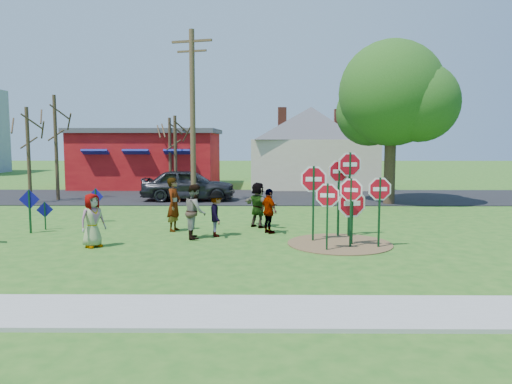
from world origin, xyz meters
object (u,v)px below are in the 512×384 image
(stop_sign_c, at_px, (351,197))
(leafy_tree, at_px, (394,99))
(stop_sign_d, at_px, (350,172))
(person_a, at_px, (93,220))
(person_b, at_px, (174,204))
(stop_sign_a, at_px, (327,202))
(utility_pole, at_px, (193,113))
(suv, at_px, (188,185))
(stop_sign_b, at_px, (339,178))

(stop_sign_c, height_order, leafy_tree, leafy_tree)
(stop_sign_d, relative_size, leafy_tree, 0.37)
(person_a, bearing_deg, person_b, 4.79)
(stop_sign_a, height_order, stop_sign_d, stop_sign_d)
(utility_pole, bearing_deg, person_a, -99.33)
(stop_sign_a, relative_size, suv, 0.43)
(stop_sign_a, relative_size, person_a, 1.29)
(stop_sign_b, xyz_separation_m, person_b, (-5.58, 0.97, -0.99))
(person_b, relative_size, leafy_tree, 0.23)
(stop_sign_a, distance_m, person_b, 5.84)
(stop_sign_b, relative_size, utility_pole, 0.31)
(stop_sign_c, relative_size, person_a, 1.36)
(suv, relative_size, utility_pole, 0.57)
(stop_sign_c, xyz_separation_m, utility_pole, (-5.99, 10.09, 2.95))
(person_b, distance_m, leafy_tree, 12.80)
(stop_sign_a, xyz_separation_m, suv, (-5.66, 11.64, -0.57))
(person_a, height_order, person_b, person_b)
(stop_sign_d, bearing_deg, stop_sign_c, -109.11)
(stop_sign_a, bearing_deg, utility_pole, 128.35)
(stop_sign_c, bearing_deg, leafy_tree, 93.23)
(leafy_tree, bearing_deg, stop_sign_d, -113.23)
(stop_sign_d, distance_m, utility_pole, 10.76)
(stop_sign_d, height_order, utility_pole, utility_pole)
(stop_sign_a, height_order, person_a, stop_sign_a)
(stop_sign_b, distance_m, stop_sign_d, 0.40)
(stop_sign_d, height_order, person_b, stop_sign_d)
(stop_sign_b, bearing_deg, person_b, 153.83)
(stop_sign_c, relative_size, stop_sign_d, 0.75)
(stop_sign_d, relative_size, person_b, 1.56)
(stop_sign_d, distance_m, leafy_tree, 9.65)
(stop_sign_c, xyz_separation_m, suv, (-6.41, 11.20, -0.66))
(leafy_tree, bearing_deg, suv, 173.69)
(stop_sign_c, distance_m, suv, 12.92)
(stop_sign_d, bearing_deg, utility_pole, 115.59)
(stop_sign_d, bearing_deg, leafy_tree, 55.93)
(person_b, bearing_deg, utility_pole, 14.06)
(stop_sign_a, relative_size, stop_sign_d, 0.71)
(stop_sign_c, distance_m, person_b, 6.30)
(stop_sign_b, distance_m, suv, 11.47)
(person_a, height_order, suv, suv)
(stop_sign_b, bearing_deg, suv, 107.22)
(stop_sign_a, bearing_deg, stop_sign_c, 42.08)
(stop_sign_a, bearing_deg, stop_sign_d, 76.43)
(stop_sign_b, bearing_deg, utility_pole, 108.69)
(stop_sign_d, distance_m, person_a, 8.17)
(stop_sign_a, bearing_deg, person_b, 159.84)
(leafy_tree, bearing_deg, stop_sign_a, -113.68)
(person_a, relative_size, person_b, 0.86)
(stop_sign_b, distance_m, utility_pole, 10.58)
(stop_sign_a, relative_size, leafy_tree, 0.26)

